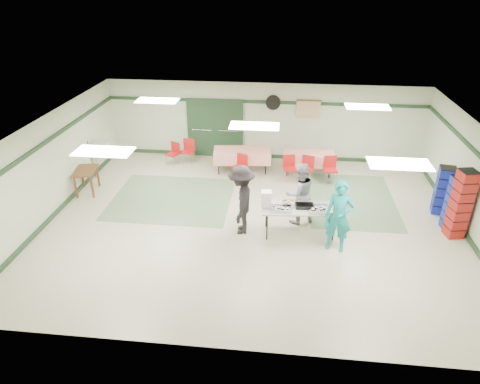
# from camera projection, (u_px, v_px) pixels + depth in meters

# --- Properties ---
(floor) EXTENTS (11.00, 11.00, 0.00)m
(floor) POSITION_uv_depth(u_px,v_px,m) (253.00, 220.00, 11.62)
(floor) COLOR beige
(floor) RESTS_ON ground
(ceiling) EXTENTS (11.00, 11.00, 0.00)m
(ceiling) POSITION_uv_depth(u_px,v_px,m) (254.00, 125.00, 10.39)
(ceiling) COLOR silver
(ceiling) RESTS_ON wall_back
(wall_back) EXTENTS (11.00, 0.00, 11.00)m
(wall_back) POSITION_uv_depth(u_px,v_px,m) (264.00, 122.00, 14.98)
(wall_back) COLOR #B3BDA2
(wall_back) RESTS_ON floor
(wall_front) EXTENTS (11.00, 0.00, 11.00)m
(wall_front) POSITION_uv_depth(u_px,v_px,m) (232.00, 290.00, 7.03)
(wall_front) COLOR #B3BDA2
(wall_front) RESTS_ON floor
(wall_left) EXTENTS (0.00, 9.00, 9.00)m
(wall_left) POSITION_uv_depth(u_px,v_px,m) (51.00, 166.00, 11.53)
(wall_left) COLOR #B3BDA2
(wall_left) RESTS_ON floor
(wall_right) EXTENTS (0.00, 9.00, 9.00)m
(wall_right) POSITION_uv_depth(u_px,v_px,m) (477.00, 186.00, 10.47)
(wall_right) COLOR #B3BDA2
(wall_right) RESTS_ON floor
(trim_back) EXTENTS (11.00, 0.06, 0.10)m
(trim_back) POSITION_uv_depth(u_px,v_px,m) (264.00, 102.00, 14.63)
(trim_back) COLOR #1F3921
(trim_back) RESTS_ON wall_back
(baseboard_back) EXTENTS (11.00, 0.06, 0.12)m
(baseboard_back) POSITION_uv_depth(u_px,v_px,m) (263.00, 156.00, 15.54)
(baseboard_back) COLOR #1F3921
(baseboard_back) RESTS_ON floor
(trim_left) EXTENTS (0.06, 9.00, 0.10)m
(trim_left) POSITION_uv_depth(u_px,v_px,m) (46.00, 142.00, 11.21)
(trim_left) COLOR #1F3921
(trim_left) RESTS_ON wall_back
(baseboard_left) EXTENTS (0.06, 9.00, 0.12)m
(baseboard_left) POSITION_uv_depth(u_px,v_px,m) (61.00, 208.00, 12.12)
(baseboard_left) COLOR #1F3921
(baseboard_left) RESTS_ON floor
(baseboard_right) EXTENTS (0.06, 9.00, 0.12)m
(baseboard_right) POSITION_uv_depth(u_px,v_px,m) (463.00, 230.00, 11.07)
(baseboard_right) COLOR #1F3921
(baseboard_right) RESTS_ON floor
(green_patch_a) EXTENTS (3.50, 3.00, 0.01)m
(green_patch_a) POSITION_uv_depth(u_px,v_px,m) (172.00, 198.00, 12.75)
(green_patch_a) COLOR #638661
(green_patch_a) RESTS_ON floor
(green_patch_b) EXTENTS (2.50, 3.50, 0.01)m
(green_patch_b) POSITION_uv_depth(u_px,v_px,m) (351.00, 200.00, 12.68)
(green_patch_b) COLOR #638661
(green_patch_b) RESTS_ON floor
(double_door_left) EXTENTS (0.90, 0.06, 2.10)m
(double_door_left) POSITION_uv_depth(u_px,v_px,m) (202.00, 128.00, 15.28)
(double_door_left) COLOR gray
(double_door_left) RESTS_ON floor
(double_door_right) EXTENTS (0.90, 0.06, 2.10)m
(double_door_right) POSITION_uv_depth(u_px,v_px,m) (228.00, 129.00, 15.19)
(double_door_right) COLOR gray
(double_door_right) RESTS_ON floor
(door_frame) EXTENTS (2.00, 0.03, 2.15)m
(door_frame) POSITION_uv_depth(u_px,v_px,m) (215.00, 129.00, 15.21)
(door_frame) COLOR #1F3921
(door_frame) RESTS_ON floor
(wall_fan) EXTENTS (0.50, 0.10, 0.50)m
(wall_fan) POSITION_uv_depth(u_px,v_px,m) (273.00, 103.00, 14.58)
(wall_fan) COLOR black
(wall_fan) RESTS_ON wall_back
(scroll_banner) EXTENTS (0.80, 0.02, 0.60)m
(scroll_banner) POSITION_uv_depth(u_px,v_px,m) (308.00, 109.00, 14.55)
(scroll_banner) COLOR #D3B784
(scroll_banner) RESTS_ON wall_back
(serving_table) EXTENTS (1.96, 0.93, 0.76)m
(serving_table) POSITION_uv_depth(u_px,v_px,m) (300.00, 209.00, 10.72)
(serving_table) COLOR #B8B8B2
(serving_table) RESTS_ON floor
(sheet_tray_right) EXTENTS (0.65, 0.52, 0.02)m
(sheet_tray_right) POSITION_uv_depth(u_px,v_px,m) (320.00, 209.00, 10.60)
(sheet_tray_right) COLOR silver
(sheet_tray_right) RESTS_ON serving_table
(sheet_tray_mid) EXTENTS (0.56, 0.44, 0.02)m
(sheet_tray_mid) POSITION_uv_depth(u_px,v_px,m) (293.00, 204.00, 10.82)
(sheet_tray_mid) COLOR silver
(sheet_tray_mid) RESTS_ON serving_table
(sheet_tray_left) EXTENTS (0.56, 0.44, 0.02)m
(sheet_tray_left) POSITION_uv_depth(u_px,v_px,m) (281.00, 209.00, 10.62)
(sheet_tray_left) COLOR silver
(sheet_tray_left) RESTS_ON serving_table
(baking_pan) EXTENTS (0.48, 0.32, 0.08)m
(baking_pan) POSITION_uv_depth(u_px,v_px,m) (304.00, 206.00, 10.70)
(baking_pan) COLOR black
(baking_pan) RESTS_ON serving_table
(foam_box_stack) EXTENTS (0.27, 0.25, 0.41)m
(foam_box_stack) POSITION_uv_depth(u_px,v_px,m) (266.00, 199.00, 10.69)
(foam_box_stack) COLOR white
(foam_box_stack) RESTS_ON serving_table
(volunteer_teal) EXTENTS (0.74, 0.57, 1.82)m
(volunteer_teal) POSITION_uv_depth(u_px,v_px,m) (339.00, 216.00, 10.03)
(volunteer_teal) COLOR teal
(volunteer_teal) RESTS_ON floor
(volunteer_grey) EXTENTS (1.02, 0.93, 1.71)m
(volunteer_grey) POSITION_uv_depth(u_px,v_px,m) (300.00, 193.00, 11.18)
(volunteer_grey) COLOR gray
(volunteer_grey) RESTS_ON floor
(volunteer_dark) EXTENTS (0.73, 1.21, 1.83)m
(volunteer_dark) POSITION_uv_depth(u_px,v_px,m) (241.00, 200.00, 10.73)
(volunteer_dark) COLOR black
(volunteer_dark) RESTS_ON floor
(dining_table_a) EXTENTS (1.66, 0.74, 0.77)m
(dining_table_a) POSITION_uv_depth(u_px,v_px,m) (309.00, 158.00, 14.07)
(dining_table_a) COLOR red
(dining_table_a) RESTS_ON floor
(dining_table_b) EXTENTS (1.95, 1.03, 0.77)m
(dining_table_b) POSITION_uv_depth(u_px,v_px,m) (242.00, 155.00, 14.28)
(dining_table_b) COLOR red
(dining_table_b) RESTS_ON floor
(chair_a) EXTENTS (0.50, 0.50, 0.85)m
(chair_a) POSITION_uv_depth(u_px,v_px,m) (307.00, 166.00, 13.59)
(chair_a) COLOR #B01A0E
(chair_a) RESTS_ON floor
(chair_b) EXTENTS (0.47, 0.47, 0.84)m
(chair_b) POSITION_uv_depth(u_px,v_px,m) (289.00, 165.00, 13.65)
(chair_b) COLOR #B01A0E
(chair_b) RESTS_ON floor
(chair_c) EXTENTS (0.46, 0.46, 0.87)m
(chair_c) POSITION_uv_depth(u_px,v_px,m) (330.00, 167.00, 13.52)
(chair_c) COLOR #B01A0E
(chair_c) RESTS_ON floor
(chair_d) EXTENTS (0.50, 0.50, 0.82)m
(chair_d) POSITION_uv_depth(u_px,v_px,m) (241.00, 164.00, 13.80)
(chair_d) COLOR #B01A0E
(chair_d) RESTS_ON floor
(chair_loose_a) EXTENTS (0.42, 0.42, 0.86)m
(chair_loose_a) POSITION_uv_depth(u_px,v_px,m) (189.00, 149.00, 14.91)
(chair_loose_a) COLOR #B01A0E
(chair_loose_a) RESTS_ON floor
(chair_loose_b) EXTENTS (0.51, 0.51, 0.80)m
(chair_loose_b) POSITION_uv_depth(u_px,v_px,m) (174.00, 151.00, 14.79)
(chair_loose_b) COLOR #B01A0E
(chair_loose_b) RESTS_ON floor
(crate_stack_blue_a) EXTENTS (0.49, 0.49, 1.37)m
(crate_stack_blue_a) POSITION_uv_depth(u_px,v_px,m) (443.00, 190.00, 11.71)
(crate_stack_blue_a) COLOR navy
(crate_stack_blue_a) RESTS_ON floor
(crate_stack_red) EXTENTS (0.47, 0.47, 1.82)m
(crate_stack_red) POSITION_uv_depth(u_px,v_px,m) (461.00, 204.00, 10.54)
(crate_stack_red) COLOR maroon
(crate_stack_red) RESTS_ON floor
(crate_stack_blue_b) EXTENTS (0.41, 0.41, 1.49)m
(crate_stack_blue_b) POSITION_uv_depth(u_px,v_px,m) (455.00, 204.00, 10.91)
(crate_stack_blue_b) COLOR navy
(crate_stack_blue_b) RESTS_ON floor
(printer_table) EXTENTS (0.75, 1.01, 0.74)m
(printer_table) POSITION_uv_depth(u_px,v_px,m) (86.00, 173.00, 12.83)
(printer_table) COLOR brown
(printer_table) RESTS_ON floor
(office_printer) EXTENTS (0.56, 0.50, 0.40)m
(office_printer) POSITION_uv_depth(u_px,v_px,m) (101.00, 148.00, 13.86)
(office_printer) COLOR #B0B0AC
(office_printer) RESTS_ON printer_table
(broom) EXTENTS (0.08, 0.23, 1.40)m
(broom) POSITION_uv_depth(u_px,v_px,m) (92.00, 161.00, 13.42)
(broom) COLOR brown
(broom) RESTS_ON floor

